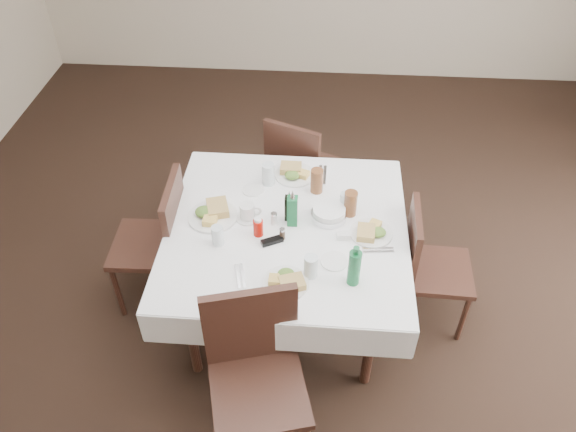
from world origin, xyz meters
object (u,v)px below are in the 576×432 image
object	(u,v)px
dining_table	(287,236)
green_bottle	(354,267)
chair_south	(255,366)
chair_east	(426,261)
water_n	(268,174)
ketchup_bottle	(258,227)
water_w	(218,236)
oil_cruet_green	(292,210)
bread_basket	(329,213)
water_e	(345,202)
coffee_mug	(248,212)
water_s	(311,266)
oil_cruet_dark	(289,207)
chair_north	(298,164)
chair_west	(161,236)

from	to	relation	value
dining_table	green_bottle	bearing A→B (deg)	-46.78
chair_south	chair_east	distance (m)	1.29
chair_south	water_n	world-z (taller)	chair_south
ketchup_bottle	water_n	bearing A→B (deg)	88.59
water_w	oil_cruet_green	distance (m)	0.46
chair_south	bread_basket	bearing A→B (deg)	69.73
water_e	ketchup_bottle	world-z (taller)	ketchup_bottle
chair_south	water_w	world-z (taller)	chair_south
ketchup_bottle	water_e	bearing A→B (deg)	27.14
water_w	water_n	bearing A→B (deg)	67.88
bread_basket	coffee_mug	bearing A→B (deg)	-175.11
water_n	water_s	xyz separation A→B (m)	(0.30, -0.77, -0.01)
dining_table	oil_cruet_dark	distance (m)	0.18
water_n	water_e	bearing A→B (deg)	-24.58
dining_table	ketchup_bottle	bearing A→B (deg)	-153.45
water_s	ketchup_bottle	distance (m)	0.43
oil_cruet_green	ketchup_bottle	world-z (taller)	oil_cruet_green
dining_table	water_s	size ratio (longest dim) A/B	10.44
bread_basket	ketchup_bottle	distance (m)	0.44
bread_basket	green_bottle	xyz separation A→B (m)	(0.14, -0.50, 0.08)
dining_table	chair_east	xyz separation A→B (m)	(0.86, 0.03, -0.19)
ketchup_bottle	green_bottle	xyz separation A→B (m)	(0.54, -0.33, 0.06)
water_e	oil_cruet_dark	xyz separation A→B (m)	(-0.33, -0.11, 0.03)
water_w	bread_basket	size ratio (longest dim) A/B	0.58
bread_basket	dining_table	bearing A→B (deg)	-158.66
chair_north	oil_cruet_green	bearing A→B (deg)	-88.99
chair_east	ketchup_bottle	bearing A→B (deg)	-174.11
green_bottle	coffee_mug	bearing A→B (deg)	143.30
chair_east	green_bottle	size ratio (longest dim) A/B	3.40
coffee_mug	oil_cruet_green	bearing A→B (deg)	-5.45
chair_north	bread_basket	world-z (taller)	chair_north
chair_north	chair_south	world-z (taller)	chair_south
water_n	water_s	world-z (taller)	water_n
chair_west	chair_east	bearing A→B (deg)	-1.93
water_e	chair_west	bearing A→B (deg)	-175.29
chair_west	water_e	bearing A→B (deg)	4.71
water_n	dining_table	bearing A→B (deg)	-69.75
coffee_mug	water_n	bearing A→B (deg)	75.44
bread_basket	green_bottle	world-z (taller)	green_bottle
water_n	water_e	size ratio (longest dim) A/B	1.20
chair_north	chair_east	size ratio (longest dim) A/B	1.04
water_s	coffee_mug	xyz separation A→B (m)	(-0.39, 0.43, -0.02)
chair_north	ketchup_bottle	bearing A→B (deg)	-99.71
chair_north	green_bottle	xyz separation A→B (m)	(0.37, -1.34, 0.36)
water_n	chair_south	bearing A→B (deg)	-87.72
chair_east	ketchup_bottle	size ratio (longest dim) A/B	7.02
green_bottle	bread_basket	bearing A→B (deg)	105.26
water_s	water_e	world-z (taller)	water_s
water_w	bread_basket	distance (m)	0.68
bread_basket	oil_cruet_green	distance (m)	0.24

